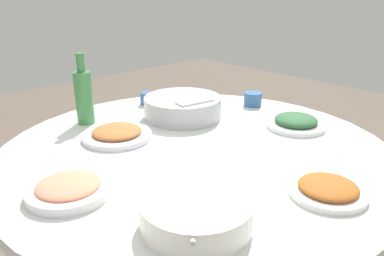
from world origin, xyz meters
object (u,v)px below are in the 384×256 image
(rice_bowl, at_px, (183,107))
(dish_greens, at_px, (296,122))
(tea_cup_near, at_px, (253,99))
(tea_cup_far, at_px, (147,98))
(round_dining_table, at_px, (196,175))
(soup_bowl, at_px, (196,214))
(green_bottle, at_px, (84,96))
(dish_stirfry, at_px, (328,189))
(dish_shrimp, at_px, (69,188))
(dish_tofu_braise, at_px, (117,134))

(rice_bowl, bearing_deg, dish_greens, -58.52)
(tea_cup_near, distance_m, tea_cup_far, 0.48)
(round_dining_table, distance_m, soup_bowl, 0.47)
(round_dining_table, relative_size, green_bottle, 4.79)
(green_bottle, relative_size, tea_cup_near, 3.50)
(rice_bowl, height_order, dish_stirfry, rice_bowl)
(rice_bowl, relative_size, tea_cup_far, 5.02)
(round_dining_table, distance_m, green_bottle, 0.55)
(dish_stirfry, distance_m, dish_shrimp, 0.69)
(dish_tofu_braise, bearing_deg, dish_stirfry, -75.43)
(green_bottle, relative_size, tea_cup_far, 4.40)
(tea_cup_near, bearing_deg, dish_greens, -109.25)
(green_bottle, bearing_deg, dish_stirfry, -78.90)
(soup_bowl, bearing_deg, dish_greens, 15.20)
(round_dining_table, height_order, dish_tofu_braise, dish_tofu_braise)
(green_bottle, height_order, tea_cup_far, green_bottle)
(dish_stirfry, height_order, tea_cup_near, tea_cup_near)
(dish_greens, relative_size, dish_tofu_braise, 0.90)
(round_dining_table, bearing_deg, dish_stirfry, -85.65)
(rice_bowl, distance_m, dish_tofu_braise, 0.33)
(round_dining_table, height_order, soup_bowl, soup_bowl)
(dish_shrimp, bearing_deg, dish_tofu_braise, 38.37)
(dish_tofu_braise, bearing_deg, soup_bowl, -105.66)
(round_dining_table, xyz_separation_m, soup_bowl, (-0.31, -0.33, 0.14))
(rice_bowl, relative_size, dish_stirfry, 1.56)
(dish_greens, bearing_deg, round_dining_table, 162.77)
(rice_bowl, distance_m, soup_bowl, 0.76)
(dish_stirfry, xyz_separation_m, tea_cup_far, (0.14, 0.98, 0.01))
(dish_stirfry, distance_m, dish_tofu_braise, 0.74)
(tea_cup_near, height_order, tea_cup_far, tea_cup_near)
(dish_stirfry, bearing_deg, dish_tofu_braise, 104.57)
(dish_shrimp, xyz_separation_m, green_bottle, (0.31, 0.47, 0.09))
(dish_tofu_braise, xyz_separation_m, tea_cup_far, (0.33, 0.26, 0.01))
(dish_stirfry, height_order, dish_shrimp, dish_shrimp)
(dish_shrimp, xyz_separation_m, tea_cup_near, (0.98, 0.16, 0.01))
(rice_bowl, bearing_deg, tea_cup_near, -16.17)
(dish_stirfry, xyz_separation_m, dish_shrimp, (-0.50, 0.47, 0.00))
(rice_bowl, xyz_separation_m, dish_stirfry, (-0.14, -0.73, -0.03))
(soup_bowl, height_order, tea_cup_near, soup_bowl)
(dish_greens, bearing_deg, rice_bowl, 121.48)
(dish_greens, relative_size, green_bottle, 0.80)
(round_dining_table, distance_m, tea_cup_far, 0.56)
(dish_stirfry, xyz_separation_m, green_bottle, (-0.19, 0.94, 0.10))
(rice_bowl, distance_m, tea_cup_far, 0.25)
(soup_bowl, bearing_deg, dish_shrimp, 114.18)
(dish_greens, distance_m, dish_shrimp, 0.89)
(dish_tofu_braise, bearing_deg, green_bottle, 89.54)
(soup_bowl, distance_m, green_bottle, 0.82)
(soup_bowl, distance_m, dish_tofu_braise, 0.60)
(dish_stirfry, xyz_separation_m, dish_tofu_braise, (-0.19, 0.72, 0.00))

